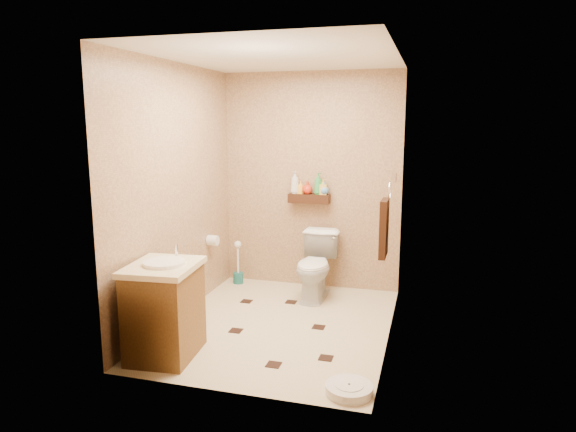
% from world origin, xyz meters
% --- Properties ---
extents(ground, '(2.50, 2.50, 0.00)m').
position_xyz_m(ground, '(0.00, 0.00, 0.00)').
color(ground, beige).
rests_on(ground, ground).
extents(wall_back, '(2.00, 0.04, 2.40)m').
position_xyz_m(wall_back, '(0.00, 1.25, 1.20)').
color(wall_back, tan).
rests_on(wall_back, ground).
extents(wall_front, '(2.00, 0.04, 2.40)m').
position_xyz_m(wall_front, '(0.00, -1.25, 1.20)').
color(wall_front, tan).
rests_on(wall_front, ground).
extents(wall_left, '(0.04, 2.50, 2.40)m').
position_xyz_m(wall_left, '(-1.00, 0.00, 1.20)').
color(wall_left, tan).
rests_on(wall_left, ground).
extents(wall_right, '(0.04, 2.50, 2.40)m').
position_xyz_m(wall_right, '(1.00, 0.00, 1.20)').
color(wall_right, tan).
rests_on(wall_right, ground).
extents(ceiling, '(2.00, 2.50, 0.02)m').
position_xyz_m(ceiling, '(0.00, 0.00, 2.40)').
color(ceiling, silver).
rests_on(ceiling, wall_back).
extents(wall_shelf, '(0.46, 0.14, 0.10)m').
position_xyz_m(wall_shelf, '(0.00, 1.17, 1.02)').
color(wall_shelf, '#391A0F').
rests_on(wall_shelf, wall_back).
extents(floor_accents, '(1.18, 1.50, 0.01)m').
position_xyz_m(floor_accents, '(0.04, -0.07, 0.00)').
color(floor_accents, black).
rests_on(floor_accents, ground).
extents(toilet, '(0.39, 0.69, 0.70)m').
position_xyz_m(toilet, '(0.16, 0.83, 0.35)').
color(toilet, white).
rests_on(toilet, ground).
extents(vanity, '(0.57, 0.67, 0.88)m').
position_xyz_m(vanity, '(-0.70, -0.84, 0.39)').
color(vanity, brown).
rests_on(vanity, ground).
extents(bathroom_scale, '(0.42, 0.42, 0.07)m').
position_xyz_m(bathroom_scale, '(0.82, -1.03, 0.03)').
color(bathroom_scale, white).
rests_on(bathroom_scale, ground).
extents(toilet_brush, '(0.12, 0.12, 0.51)m').
position_xyz_m(toilet_brush, '(-0.82, 1.07, 0.18)').
color(toilet_brush, '#18605F').
rests_on(toilet_brush, ground).
extents(towel_ring, '(0.12, 0.30, 0.76)m').
position_xyz_m(towel_ring, '(0.91, 0.25, 0.95)').
color(towel_ring, silver).
rests_on(towel_ring, wall_right).
extents(toilet_paper, '(0.12, 0.11, 0.12)m').
position_xyz_m(toilet_paper, '(-0.94, 0.65, 0.60)').
color(toilet_paper, white).
rests_on(toilet_paper, wall_left).
extents(bottle_a, '(0.13, 0.13, 0.25)m').
position_xyz_m(bottle_a, '(-0.16, 1.17, 1.20)').
color(bottle_a, silver).
rests_on(bottle_a, wall_shelf).
extents(bottle_b, '(0.08, 0.08, 0.15)m').
position_xyz_m(bottle_b, '(-0.10, 1.17, 1.14)').
color(bottle_b, yellow).
rests_on(bottle_b, wall_shelf).
extents(bottle_c, '(0.13, 0.13, 0.14)m').
position_xyz_m(bottle_c, '(-0.02, 1.17, 1.14)').
color(bottle_c, red).
rests_on(bottle_c, wall_shelf).
extents(bottle_d, '(0.13, 0.13, 0.24)m').
position_xyz_m(bottle_d, '(0.10, 1.17, 1.19)').
color(bottle_d, green).
rests_on(bottle_d, wall_shelf).
extents(bottle_e, '(0.09, 0.09, 0.17)m').
position_xyz_m(bottle_e, '(0.16, 1.17, 1.16)').
color(bottle_e, gold).
rests_on(bottle_e, wall_shelf).
extents(bottle_f, '(0.13, 0.13, 0.13)m').
position_xyz_m(bottle_f, '(0.17, 1.17, 1.14)').
color(bottle_f, '#508CCA').
rests_on(bottle_f, wall_shelf).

